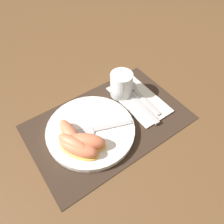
{
  "coord_description": "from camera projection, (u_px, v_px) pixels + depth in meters",
  "views": [
    {
      "loc": [
        -0.23,
        -0.34,
        0.54
      ],
      "look_at": [
        0.02,
        0.01,
        0.02
      ],
      "focal_mm": 35.0,
      "sensor_mm": 36.0,
      "label": 1
    }
  ],
  "objects": [
    {
      "name": "placemat",
      "position": [
        109.0,
        122.0,
        0.67
      ],
      "size": [
        0.48,
        0.3,
        0.0
      ],
      "color": "#38281E",
      "rests_on": "ground_plane"
    },
    {
      "name": "plate",
      "position": [
        91.0,
        130.0,
        0.64
      ],
      "size": [
        0.26,
        0.26,
        0.02
      ],
      "color": "white",
      "rests_on": "placemat"
    },
    {
      "name": "citrus_wedge_2",
      "position": [
        78.0,
        147.0,
        0.57
      ],
      "size": [
        0.11,
        0.12,
        0.04
      ],
      "color": "#F7C656",
      "rests_on": "plate"
    },
    {
      "name": "citrus_wedge_0",
      "position": [
        72.0,
        136.0,
        0.6
      ],
      "size": [
        0.04,
        0.13,
        0.04
      ],
      "color": "#F7C656",
      "rests_on": "plate"
    },
    {
      "name": "citrus_wedge_1",
      "position": [
        74.0,
        145.0,
        0.58
      ],
      "size": [
        0.08,
        0.11,
        0.04
      ],
      "color": "#F7C656",
      "rests_on": "plate"
    },
    {
      "name": "spoon",
      "position": [
        134.0,
        89.0,
        0.75
      ],
      "size": [
        0.04,
        0.19,
        0.01
      ],
      "color": "#BCBCC1",
      "rests_on": "napkin"
    },
    {
      "name": "juice_glass",
      "position": [
        121.0,
        86.0,
        0.72
      ],
      "size": [
        0.07,
        0.07,
        0.08
      ],
      "color": "silver",
      "rests_on": "placemat"
    },
    {
      "name": "knife",
      "position": [
        138.0,
        102.0,
        0.71
      ],
      "size": [
        0.03,
        0.22,
        0.01
      ],
      "color": "#BCBCC1",
      "rests_on": "napkin"
    },
    {
      "name": "napkin",
      "position": [
        139.0,
        99.0,
        0.73
      ],
      "size": [
        0.12,
        0.21,
        0.0
      ],
      "color": "white",
      "rests_on": "placemat"
    },
    {
      "name": "ground_plane",
      "position": [
        109.0,
        122.0,
        0.67
      ],
      "size": [
        3.0,
        3.0,
        0.0
      ],
      "primitive_type": "plane",
      "color": "brown"
    },
    {
      "name": "fork",
      "position": [
        96.0,
        129.0,
        0.63
      ],
      "size": [
        0.18,
        0.08,
        0.0
      ],
      "color": "#BCBCC1",
      "rests_on": "plate"
    },
    {
      "name": "citrus_wedge_3",
      "position": [
        85.0,
        142.0,
        0.58
      ],
      "size": [
        0.12,
        0.11,
        0.04
      ],
      "color": "#F7C656",
      "rests_on": "plate"
    }
  ]
}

